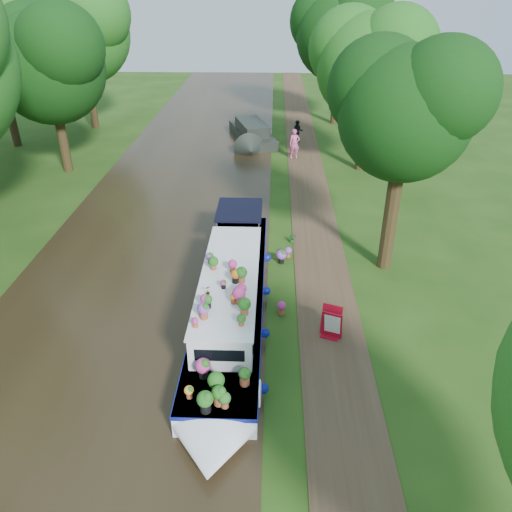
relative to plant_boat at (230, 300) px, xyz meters
The scene contains 14 objects.
ground 2.59m from the plant_boat, 22.96° to the left, with size 100.00×100.00×0.00m, color #1F4010.
canal_water 3.96m from the plant_boat, 165.74° to the left, with size 10.00×100.00×0.02m, color black.
towpath 3.68m from the plant_boat, 15.44° to the left, with size 2.20×100.00×0.03m, color #443220.
plant_boat is the anchor object (origin of this frame).
tree_near_overhang 9.25m from the plant_boat, 33.65° to the left, with size 5.52×5.28×8.99m.
tree_near_mid 18.27m from the plant_boat, 67.22° to the left, with size 6.90×6.60×9.40m.
tree_near_far 28.43m from the plant_boat, 77.02° to the left, with size 7.59×7.26×10.30m.
tree_far_c 19.63m from the plant_boat, 126.84° to the left, with size 7.13×6.82×9.59m.
tree_far_d 28.87m from the plant_boat, 117.01° to the left, with size 8.05×7.70×10.85m.
second_boat 21.57m from the plant_boat, 90.44° to the left, with size 3.90×7.82×1.43m.
sandwich_board 3.51m from the plant_boat, 12.94° to the right, with size 0.73×0.75×1.08m.
pedestrian_pink 18.04m from the plant_boat, 81.23° to the left, with size 0.69×0.46×1.90m, color #ED6189.
pedestrian_dark 21.66m from the plant_boat, 81.78° to the left, with size 0.76×0.59×1.56m, color black.
verge_plant 6.41m from the plant_boat, 68.88° to the left, with size 0.37×0.32×0.41m, color #1C5E21.
Camera 1 is at (-0.86, -15.02, 10.54)m, focal length 35.00 mm.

